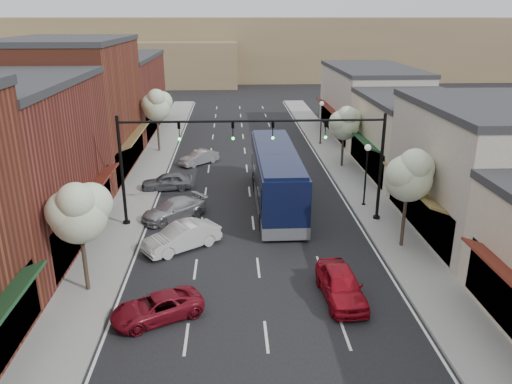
{
  "coord_description": "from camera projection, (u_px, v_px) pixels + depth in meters",
  "views": [
    {
      "loc": [
        -1.31,
        -21.39,
        12.58
      ],
      "look_at": [
        0.17,
        7.71,
        2.2
      ],
      "focal_mm": 35.0,
      "sensor_mm": 36.0,
      "label": 1
    }
  ],
  "objects": [
    {
      "name": "ground",
      "position": [
        260.0,
        287.0,
        24.41
      ],
      "size": [
        160.0,
        160.0,
        0.0
      ],
      "primitive_type": "plane",
      "color": "black",
      "rests_on": "ground"
    },
    {
      "name": "sidewalk_left",
      "position": [
        146.0,
        174.0,
        41.38
      ],
      "size": [
        2.8,
        73.0,
        0.15
      ],
      "primitive_type": "cube",
      "color": "gray",
      "rests_on": "ground"
    },
    {
      "name": "sidewalk_right",
      "position": [
        346.0,
        171.0,
        42.19
      ],
      "size": [
        2.8,
        73.0,
        0.15
      ],
      "primitive_type": "cube",
      "color": "gray",
      "rests_on": "ground"
    },
    {
      "name": "curb_left",
      "position": [
        163.0,
        174.0,
        41.45
      ],
      "size": [
        0.25,
        73.0,
        0.17
      ],
      "primitive_type": "cube",
      "color": "gray",
      "rests_on": "ground"
    },
    {
      "name": "curb_right",
      "position": [
        330.0,
        172.0,
        42.12
      ],
      "size": [
        0.25,
        73.0,
        0.17
      ],
      "primitive_type": "cube",
      "color": "gray",
      "rests_on": "ground"
    },
    {
      "name": "bldg_left_midnear",
      "position": [
        0.0,
        165.0,
        27.8
      ],
      "size": [
        10.14,
        14.1,
        9.4
      ],
      "color": "maroon",
      "rests_on": "ground"
    },
    {
      "name": "bldg_left_midfar",
      "position": [
        72.0,
        108.0,
        40.72
      ],
      "size": [
        10.14,
        14.1,
        10.9
      ],
      "color": "brown",
      "rests_on": "ground"
    },
    {
      "name": "bldg_left_far",
      "position": [
        116.0,
        94.0,
        56.19
      ],
      "size": [
        10.14,
        18.1,
        8.4
      ],
      "color": "maroon",
      "rests_on": "ground"
    },
    {
      "name": "bldg_right_midnear",
      "position": [
        486.0,
        171.0,
        29.4
      ],
      "size": [
        9.14,
        12.1,
        7.9
      ],
      "color": "#BBADA0",
      "rests_on": "ground"
    },
    {
      "name": "bldg_right_midfar",
      "position": [
        414.0,
        136.0,
        40.94
      ],
      "size": [
        9.14,
        12.1,
        6.4
      ],
      "color": "beige",
      "rests_on": "ground"
    },
    {
      "name": "bldg_right_far",
      "position": [
        369.0,
        102.0,
        53.94
      ],
      "size": [
        9.14,
        16.1,
        7.4
      ],
      "color": "#BBADA0",
      "rests_on": "ground"
    },
    {
      "name": "hill_far",
      "position": [
        236.0,
        47.0,
        107.06
      ],
      "size": [
        120.0,
        30.0,
        12.0
      ],
      "primitive_type": "cube",
      "color": "#7A6647",
      "rests_on": "ground"
    },
    {
      "name": "hill_near",
      "position": [
        106.0,
        62.0,
        95.24
      ],
      "size": [
        50.0,
        20.0,
        8.0
      ],
      "primitive_type": "cube",
      "color": "#7A6647",
      "rests_on": "ground"
    },
    {
      "name": "signal_mast_right",
      "position": [
        344.0,
        152.0,
        30.65
      ],
      "size": [
        8.22,
        0.46,
        7.0
      ],
      "color": "black",
      "rests_on": "ground"
    },
    {
      "name": "signal_mast_left",
      "position": [
        160.0,
        154.0,
        30.11
      ],
      "size": [
        8.22,
        0.46,
        7.0
      ],
      "color": "black",
      "rests_on": "ground"
    },
    {
      "name": "tree_right_near",
      "position": [
        410.0,
        174.0,
        27.02
      ],
      "size": [
        2.85,
        2.65,
        5.95
      ],
      "color": "#47382B",
      "rests_on": "ground"
    },
    {
      "name": "tree_right_far",
      "position": [
        345.0,
        122.0,
        42.23
      ],
      "size": [
        2.85,
        2.65,
        5.43
      ],
      "color": "#47382B",
      "rests_on": "ground"
    },
    {
      "name": "tree_left_near",
      "position": [
        79.0,
        211.0,
        22.54
      ],
      "size": [
        2.85,
        2.65,
        5.69
      ],
      "color": "#47382B",
      "rests_on": "ground"
    },
    {
      "name": "tree_left_far",
      "position": [
        157.0,
        105.0,
        46.87
      ],
      "size": [
        2.85,
        2.65,
        6.13
      ],
      "color": "#47382B",
      "rests_on": "ground"
    },
    {
      "name": "lamp_post_near",
      "position": [
        367.0,
        165.0,
        33.65
      ],
      "size": [
        0.44,
        0.44,
        4.44
      ],
      "color": "black",
      "rests_on": "ground"
    },
    {
      "name": "lamp_post_far",
      "position": [
        321.0,
        116.0,
        50.11
      ],
      "size": [
        0.44,
        0.44,
        4.44
      ],
      "color": "black",
      "rests_on": "ground"
    },
    {
      "name": "coach_bus",
      "position": [
        276.0,
        176.0,
        34.39
      ],
      "size": [
        2.93,
        12.95,
        3.95
      ],
      "rotation": [
        0.0,
        0.0,
        0.0
      ],
      "color": "black",
      "rests_on": "ground"
    },
    {
      "name": "red_hatchback",
      "position": [
        341.0,
        285.0,
        23.16
      ],
      "size": [
        2.0,
        4.45,
        1.48
      ],
      "primitive_type": "imported",
      "rotation": [
        0.0,
        0.0,
        0.06
      ],
      "color": "maroon",
      "rests_on": "ground"
    },
    {
      "name": "parked_car_a",
      "position": [
        157.0,
        307.0,
        21.7
      ],
      "size": [
        4.41,
        3.42,
        1.11
      ],
      "primitive_type": "imported",
      "rotation": [
        0.0,
        0.0,
        -1.12
      ],
      "color": "maroon",
      "rests_on": "ground"
    },
    {
      "name": "parked_car_b",
      "position": [
        182.0,
        237.0,
        28.17
      ],
      "size": [
        4.56,
        3.87,
        1.48
      ],
      "primitive_type": "imported",
      "rotation": [
        0.0,
        0.0,
        -0.95
      ],
      "color": "silver",
      "rests_on": "ground"
    },
    {
      "name": "parked_car_c",
      "position": [
        174.0,
        209.0,
        32.39
      ],
      "size": [
        4.6,
        4.19,
        1.29
      ],
      "primitive_type": "imported",
      "rotation": [
        0.0,
        0.0,
        -0.9
      ],
      "color": "#A3A2A7",
      "rests_on": "ground"
    },
    {
      "name": "parked_car_d",
      "position": [
        167.0,
        181.0,
        37.78
      ],
      "size": [
        4.04,
        2.07,
        1.32
      ],
      "primitive_type": "imported",
      "rotation": [
        0.0,
        0.0,
        -1.43
      ],
      "color": "#5B5F63",
      "rests_on": "ground"
    },
    {
      "name": "parked_car_e",
      "position": [
        199.0,
        158.0,
        44.27
      ],
      "size": [
        3.61,
        3.44,
        1.22
      ],
      "primitive_type": "imported",
      "rotation": [
        0.0,
        0.0,
        -0.84
      ],
      "color": "#A8A7AD",
      "rests_on": "ground"
    }
  ]
}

